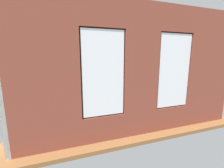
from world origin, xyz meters
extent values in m
cube|color=brown|center=(0.00, 0.00, -0.05)|extent=(6.64, 5.66, 0.10)
cube|color=brown|center=(-2.26, 2.45, 1.64)|extent=(1.53, 0.16, 3.27)
cube|color=brown|center=(0.00, 2.45, 1.64)|extent=(0.93, 0.16, 3.27)
cube|color=brown|center=(2.26, 2.45, 1.64)|extent=(1.53, 0.16, 3.27)
cube|color=brown|center=(-0.98, 2.45, 0.32)|extent=(1.03, 0.16, 0.63)
cube|color=brown|center=(-0.98, 2.45, 2.95)|extent=(1.03, 0.16, 0.65)
cube|color=white|center=(-0.98, 2.49, 1.63)|extent=(0.97, 0.03, 1.94)
cube|color=#38281E|center=(-0.98, 2.43, 1.63)|extent=(1.03, 0.04, 2.00)
cube|color=brown|center=(0.98, 2.45, 0.32)|extent=(1.03, 0.16, 0.63)
cube|color=brown|center=(0.98, 2.45, 2.95)|extent=(1.03, 0.16, 0.65)
cube|color=white|center=(0.98, 2.49, 1.63)|extent=(0.97, 0.03, 1.94)
cube|color=#38281E|center=(0.98, 2.43, 1.63)|extent=(1.03, 0.04, 2.00)
cube|color=olive|center=(0.00, 2.35, 0.60)|extent=(3.18, 0.24, 0.06)
cube|color=black|center=(0.00, 2.36, 2.01)|extent=(0.39, 0.03, 0.52)
cube|color=teal|center=(0.00, 2.34, 2.01)|extent=(0.33, 0.01, 0.46)
cube|color=silver|center=(2.97, 0.20, 1.64)|extent=(0.10, 4.66, 3.27)
cube|color=black|center=(-0.13, 1.75, 0.21)|extent=(1.97, 0.85, 0.42)
cube|color=black|center=(-0.13, 2.07, 0.61)|extent=(1.97, 0.24, 0.38)
cube|color=black|center=(-1.00, 1.75, 0.52)|extent=(0.22, 0.85, 0.24)
cube|color=black|center=(0.75, 1.75, 0.52)|extent=(0.22, 0.85, 0.24)
cube|color=#232326|center=(-0.51, 1.71, 0.48)|extent=(0.70, 0.65, 0.12)
cube|color=#232326|center=(0.26, 1.71, 0.48)|extent=(0.70, 0.65, 0.12)
cube|color=black|center=(-2.27, 0.15, 0.21)|extent=(0.87, 2.03, 0.42)
cube|color=black|center=(-2.60, 0.15, 0.61)|extent=(0.26, 2.03, 0.38)
cube|color=black|center=(-2.26, -0.75, 0.52)|extent=(0.85, 0.23, 0.24)
cube|color=black|center=(-2.28, 1.05, 0.52)|extent=(0.85, 0.23, 0.24)
cube|color=#232326|center=(-2.23, -0.25, 0.48)|extent=(0.65, 0.74, 0.12)
cube|color=#232326|center=(-2.23, 0.55, 0.48)|extent=(0.65, 0.74, 0.12)
cube|color=tan|center=(0.17, 0.20, 0.40)|extent=(1.35, 0.72, 0.04)
cube|color=tan|center=(-0.45, -0.10, 0.19)|extent=(0.07, 0.07, 0.38)
cube|color=tan|center=(0.78, -0.10, 0.19)|extent=(0.07, 0.07, 0.38)
cube|color=tan|center=(-0.45, 0.50, 0.19)|extent=(0.07, 0.07, 0.38)
cube|color=tan|center=(0.78, 0.50, 0.19)|extent=(0.07, 0.07, 0.38)
cylinder|color=#4C4C51|center=(0.57, 0.31, 0.47)|extent=(0.09, 0.09, 0.10)
cylinder|color=beige|center=(0.17, 0.20, 0.46)|extent=(0.09, 0.09, 0.07)
sphere|color=#286B2D|center=(0.17, 0.20, 0.54)|extent=(0.11, 0.11, 0.11)
cube|color=black|center=(0.34, 0.11, 0.43)|extent=(0.16, 0.14, 0.02)
cube|color=#B2B2B7|center=(-0.20, 0.08, 0.43)|extent=(0.10, 0.18, 0.02)
cube|color=black|center=(2.67, -0.60, 0.26)|extent=(1.26, 0.42, 0.52)
cube|color=black|center=(2.67, -0.60, 0.54)|extent=(0.53, 0.20, 0.05)
cube|color=black|center=(2.67, -0.60, 0.60)|extent=(0.06, 0.04, 0.06)
cube|color=black|center=(2.67, -0.60, 0.97)|extent=(1.21, 0.04, 0.68)
cube|color=black|center=(2.67, -0.62, 0.97)|extent=(1.16, 0.01, 0.63)
cylinder|color=brown|center=(-1.92, -1.31, 0.09)|extent=(0.19, 0.19, 0.18)
cylinder|color=brown|center=(-1.92, -1.31, 0.22)|extent=(0.03, 0.03, 0.08)
ellipsoid|color=#286B2D|center=(-1.92, -1.31, 0.38)|extent=(0.30, 0.30, 0.24)
cylinder|color=#47423D|center=(-2.47, 1.90, 0.13)|extent=(0.26, 0.26, 0.26)
cylinder|color=brown|center=(-2.47, 1.90, 0.46)|extent=(0.05, 0.05, 0.39)
cone|color=#286B2D|center=(-2.29, 1.88, 0.88)|extent=(0.52, 0.24, 0.57)
cone|color=#286B2D|center=(-2.35, 2.00, 0.89)|extent=(0.47, 0.44, 0.58)
cone|color=#286B2D|center=(-2.52, 2.05, 0.89)|extent=(0.32, 0.51, 0.58)
cone|color=#286B2D|center=(-2.65, 1.98, 0.87)|extent=(0.55, 0.38, 0.55)
cone|color=#286B2D|center=(-2.62, 1.85, 0.90)|extent=(0.50, 0.33, 0.59)
cone|color=#286B2D|center=(-2.49, 1.72, 0.88)|extent=(0.24, 0.52, 0.57)
cone|color=#286B2D|center=(-2.31, 1.75, 0.85)|extent=(0.52, 0.51, 0.52)
cylinder|color=brown|center=(-0.75, -0.68, 0.11)|extent=(0.19, 0.19, 0.22)
cylinder|color=brown|center=(-0.75, -0.68, 0.30)|extent=(0.03, 0.03, 0.16)
ellipsoid|color=#286B2D|center=(-0.75, -0.68, 0.50)|extent=(0.39, 0.39, 0.25)
cylinder|color=brown|center=(2.37, -1.78, 0.14)|extent=(0.27, 0.27, 0.28)
cylinder|color=brown|center=(2.37, -1.78, 0.33)|extent=(0.04, 0.04, 0.10)
ellipsoid|color=#286B2D|center=(2.37, -1.78, 0.62)|extent=(0.51, 0.51, 0.49)
cylinder|color=brown|center=(1.98, 1.90, 0.19)|extent=(0.36, 0.36, 0.39)
cylinder|color=brown|center=(1.98, 1.90, 0.62)|extent=(0.06, 0.06, 0.48)
cone|color=#3D8E42|center=(2.16, 1.89, 1.03)|extent=(0.46, 0.14, 0.42)
cone|color=#3D8E42|center=(2.03, 2.04, 1.07)|extent=(0.24, 0.40, 0.48)
cone|color=#3D8E42|center=(1.86, 2.06, 1.02)|extent=(0.37, 0.45, 0.40)
cone|color=#3D8E42|center=(1.80, 1.91, 1.04)|extent=(0.44, 0.13, 0.44)
cone|color=#3D8E42|center=(1.91, 1.75, 1.05)|extent=(0.28, 0.43, 0.46)
cone|color=#3D8E42|center=(2.04, 1.75, 1.05)|extent=(0.28, 0.43, 0.46)
cylinder|color=gray|center=(-1.56, 1.75, 0.16)|extent=(0.28, 0.28, 0.33)
cylinder|color=brown|center=(-1.56, 1.75, 0.37)|extent=(0.04, 0.04, 0.08)
ellipsoid|color=#1E5B28|center=(-1.56, 1.75, 0.60)|extent=(0.56, 0.56, 0.40)
camera|label=1|loc=(1.89, 5.70, 2.03)|focal=24.00mm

